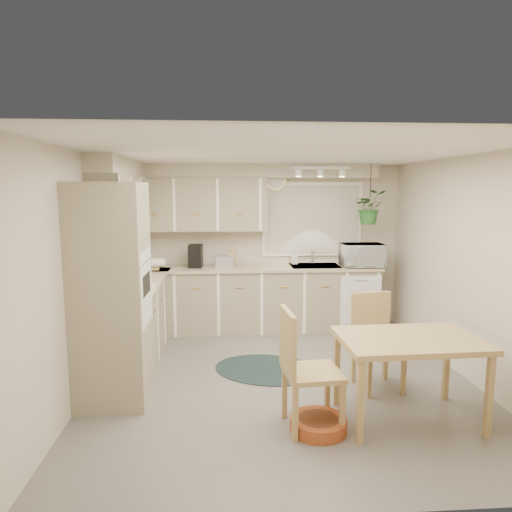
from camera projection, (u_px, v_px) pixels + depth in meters
name	position (u px, v px, depth m)	size (l,w,h in m)	color
floor	(282.00, 379.00, 4.93)	(4.20, 4.20, 0.00)	#68645C
ceiling	(284.00, 153.00, 4.59)	(4.20, 4.20, 0.00)	silver
wall_back	(265.00, 246.00, 6.83)	(4.00, 0.04, 2.40)	beige
wall_front	(328.00, 332.00, 2.68)	(4.00, 0.04, 2.40)	beige
wall_left	(87.00, 273.00, 4.62)	(0.04, 4.20, 2.40)	beige
wall_right	(468.00, 268.00, 4.89)	(0.04, 4.20, 2.40)	beige
base_cab_left	(136.00, 319.00, 5.61)	(0.60, 1.85, 0.90)	gray
base_cab_back	(253.00, 300.00, 6.63)	(3.60, 0.60, 0.90)	gray
counter_left	(136.00, 282.00, 5.55)	(0.64, 1.89, 0.04)	tan
counter_back	(253.00, 268.00, 6.55)	(3.64, 0.64, 0.04)	tan
oven_stack	(112.00, 295.00, 4.30)	(0.65, 0.65, 2.10)	gray
wall_oven_face	(146.00, 294.00, 4.32)	(0.02, 0.56, 0.58)	silver
upper_cab_left	(124.00, 207.00, 5.53)	(0.35, 2.00, 0.75)	gray
upper_cab_back	(197.00, 205.00, 6.50)	(2.00, 0.35, 0.75)	gray
soffit_left	(120.00, 167.00, 5.46)	(0.30, 2.00, 0.20)	beige
soffit_back	(252.00, 171.00, 6.51)	(3.60, 0.30, 0.20)	beige
cooktop	(127.00, 290.00, 4.98)	(0.52, 0.58, 0.02)	silver
range_hood	(123.00, 249.00, 4.91)	(0.40, 0.60, 0.14)	silver
window_blinds	(312.00, 219.00, 6.79)	(1.40, 0.02, 1.00)	beige
window_frame	(312.00, 219.00, 6.80)	(1.50, 0.02, 1.10)	white
sink	(315.00, 269.00, 6.63)	(0.70, 0.48, 0.10)	#9B9EA2
dishwasher_front	(361.00, 305.00, 6.43)	(0.58, 0.01, 0.83)	silver
track_light_bar	(320.00, 168.00, 6.18)	(0.80, 0.04, 0.04)	silver
wall_clock	(276.00, 180.00, 6.67)	(0.30, 0.30, 0.03)	#D9C04C
dining_table	(408.00, 379.00, 4.02)	(1.21, 0.80, 0.76)	tan
chair_left	(313.00, 369.00, 3.87)	(0.49, 0.49, 1.04)	tan
chair_back	(379.00, 343.00, 4.65)	(0.45, 0.45, 0.97)	tan
braided_rug	(267.00, 369.00, 5.20)	(1.20, 0.90, 0.01)	black
pet_bed	(318.00, 424.00, 3.87)	(0.49, 0.49, 0.11)	#A85021
microwave	(362.00, 253.00, 6.54)	(0.59, 0.33, 0.40)	silver
soap_bottle	(294.00, 261.00, 6.74)	(0.09, 0.20, 0.09)	silver
hanging_plant	(370.00, 211.00, 6.46)	(0.43, 0.48, 0.38)	#286026
coffee_maker	(196.00, 256.00, 6.48)	(0.18, 0.23, 0.33)	black
toaster	(224.00, 261.00, 6.54)	(0.26, 0.15, 0.16)	#9B9EA2
knife_block	(232.00, 259.00, 6.57)	(0.10, 0.10, 0.23)	tan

